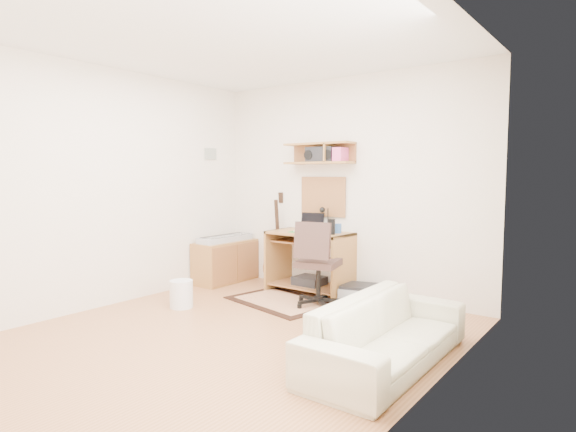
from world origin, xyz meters
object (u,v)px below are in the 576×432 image
Objects in this scene: cabinet at (226,261)px; printer at (362,294)px; desk at (310,262)px; sofa at (388,321)px; task_chair at (318,263)px.

cabinet is 1.90× the size of printer.
cabinet is (-1.25, -0.18, -0.10)m from desk.
cabinet is 3.22m from sofa.
task_chair reaches higher than printer.
desk is at bearing 168.83° from printer.
task_chair reaches higher than sofa.
task_chair is 1.65m from sofa.
task_chair is at bearing -8.93° from cabinet.
sofa is at bearing -70.25° from printer.
printer is 1.82m from sofa.
desk reaches higher than printer.
printer is (1.95, 0.21, -0.19)m from cabinet.
task_chair is 1.70m from cabinet.
desk is 0.76m from printer.
cabinet reaches higher than printer.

